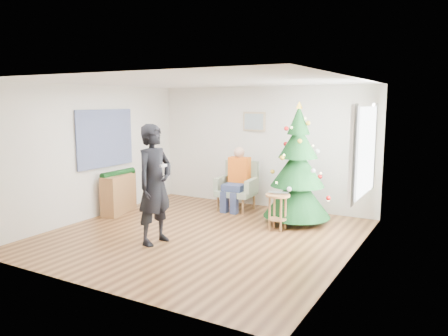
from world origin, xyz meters
The scene contains 19 objects.
floor centered at (0.00, 0.00, 0.00)m, with size 5.00×5.00×0.00m, color brown.
ceiling centered at (0.00, 0.00, 2.60)m, with size 5.00×5.00×0.00m, color white.
wall_back centered at (0.00, 2.50, 1.30)m, with size 5.00×5.00×0.00m, color silver.
wall_front centered at (0.00, -2.50, 1.30)m, with size 5.00×5.00×0.00m, color silver.
wall_left centered at (-2.50, 0.00, 1.30)m, with size 5.00×5.00×0.00m, color silver.
wall_right centered at (2.50, 0.00, 1.30)m, with size 5.00×5.00×0.00m, color silver.
window_panel centered at (2.47, 1.00, 1.50)m, with size 0.04×1.30×1.40m, color white.
curtains centered at (2.44, 1.00, 1.50)m, with size 0.05×1.75×1.50m.
christmas_tree centered at (1.13, 1.59, 1.03)m, with size 1.27×1.27×2.29m.
stool centered at (1.00, 0.94, 0.33)m, with size 0.43×0.43×0.65m.
laptop centered at (1.00, 0.94, 0.67)m, with size 0.36×0.23×0.03m, color silver.
armchair centered at (-0.32, 1.92, 0.38)m, with size 0.84×0.77×1.02m.
seated_person centered at (-0.31, 1.86, 0.69)m, with size 0.46×0.65×1.34m.
standing_man centered at (-0.44, -0.70, 0.97)m, with size 0.70×0.46×1.93m, color black.
game_controller centered at (-0.24, -0.73, 1.29)m, with size 0.04×0.13×0.04m, color white.
console centered at (-2.33, 0.49, 0.40)m, with size 0.30×1.00×0.80m, color brown.
garland centered at (-2.33, 0.49, 0.82)m, with size 0.14×0.14×0.90m, color black.
tapestry centered at (-2.46, 0.30, 1.55)m, with size 0.03×1.50×1.15m, color black.
framed_picture centered at (-0.20, 2.46, 1.85)m, with size 0.52×0.05×0.42m.
Camera 1 is at (3.89, -6.13, 2.27)m, focal length 35.00 mm.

